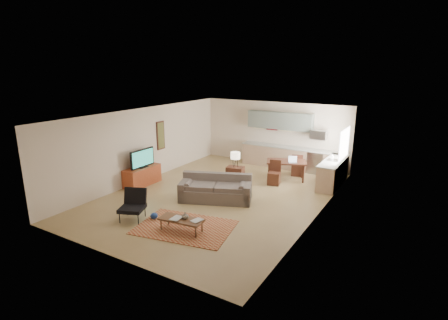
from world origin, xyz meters
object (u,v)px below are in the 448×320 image
Objects in this scene: sofa at (215,188)px; dining_table at (286,170)px; armchair at (132,206)px; console_table at (235,176)px; tv_credenza at (142,176)px; coffee_table at (181,225)px.

dining_table is (1.15, 3.14, -0.04)m from sofa.
sofa is at bearing 40.23° from armchair.
dining_table is at bearing 40.26° from console_table.
armchair is at bearing -51.63° from tv_credenza.
dining_table is at bearing 47.40° from sofa.
console_table is (1.05, 3.99, -0.08)m from armchair.
console_table is (-0.55, 3.86, 0.17)m from coffee_table.
armchair is at bearing -114.52° from console_table.
armchair is (-1.60, -0.13, 0.25)m from coffee_table.
armchair reaches higher than coffee_table.
sofa is at bearing -93.89° from console_table.
dining_table reaches higher than tv_credenza.
armchair is at bearing 178.36° from coffee_table.
console_table is (2.91, 1.64, 0.02)m from tv_credenza.
dining_table reaches higher than coffee_table.
coffee_table is at bearing -32.61° from tv_credenza.
console_table is at bearing 73.39° from sofa.
console_table is at bearing -151.97° from dining_table.
tv_credenza reaches higher than coffee_table.
sofa is 3.07m from tv_credenza.
console_table is at bearing 91.74° from coffee_table.
tv_credenza is at bearing -164.79° from dining_table.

